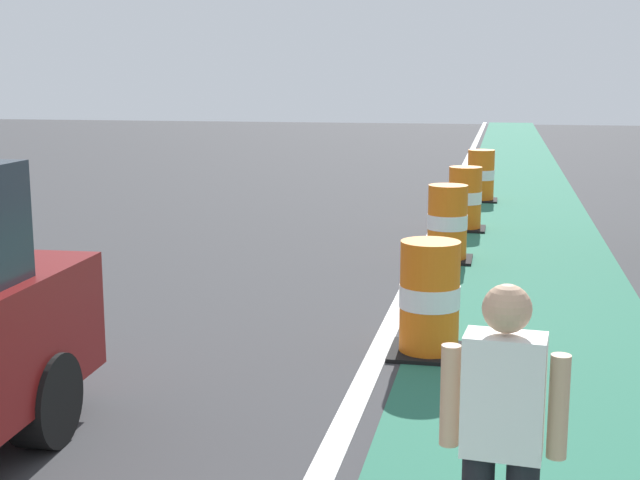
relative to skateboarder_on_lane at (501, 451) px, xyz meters
name	(u,v)px	position (x,y,z in m)	size (l,w,h in m)	color
bike_lane_strip	(526,251)	(0.36, 9.58, -0.91)	(2.50, 80.00, 0.01)	#286B51
lane_divider_stripe	(427,247)	(-1.14, 9.58, -0.91)	(0.20, 80.00, 0.01)	silver
skateboarder_on_lane	(501,451)	(0.00, 0.00, 0.00)	(0.57, 0.82, 1.69)	black
traffic_barrel_front	(429,300)	(-0.67, 4.20, -0.38)	(0.73, 0.73, 1.09)	orange
traffic_barrel_mid	(447,224)	(-0.78, 8.62, -0.38)	(0.73, 0.73, 1.09)	orange
traffic_barrel_back	(465,199)	(-0.65, 11.30, -0.38)	(0.73, 0.73, 1.09)	orange
traffic_barrel_far	(481,176)	(-0.48, 15.03, -0.38)	(0.73, 0.73, 1.09)	orange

